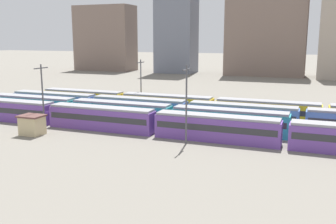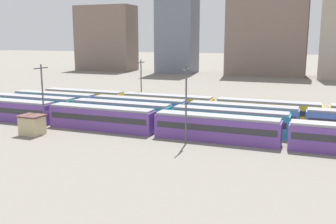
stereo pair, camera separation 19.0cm
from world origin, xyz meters
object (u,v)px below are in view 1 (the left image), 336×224
object	(u,v)px
train_track_0	(217,128)
catenary_pole_1	(141,82)
train_track_1	(121,112)
signal_hut	(32,125)
catenary_pole_0	(43,93)
catenary_pole_2	(186,101)
train_track_2	(302,119)
train_track_3	(215,107)

from	to	relation	value
train_track_0	catenary_pole_1	bearing A→B (deg)	137.88
train_track_1	signal_hut	distance (m)	14.87
train_track_1	catenary_pole_1	distance (m)	14.15
catenary_pole_0	catenary_pole_2	xyz separation A→B (m)	(24.43, -0.46, 0.27)
train_track_0	train_track_1	xyz separation A→B (m)	(-18.14, 5.20, -0.00)
catenary_pole_0	catenary_pole_1	xyz separation A→B (m)	(7.34, 21.41, -0.11)
catenary_pole_2	train_track_2	bearing A→B (deg)	42.78
train_track_2	train_track_3	bearing A→B (deg)	161.42
train_track_0	train_track_2	size ratio (longest dim) A/B	0.83
train_track_3	catenary_pole_1	size ratio (longest dim) A/B	7.31
train_track_0	train_track_2	xyz separation A→B (m)	(11.24, 10.40, 0.00)
train_track_1	catenary_pole_0	bearing A→B (deg)	-140.80
catenary_pole_0	catenary_pole_2	size ratio (longest dim) A/B	0.95
train_track_0	catenary_pole_0	bearing A→B (deg)	-174.30
catenary_pole_1	catenary_pole_2	bearing A→B (deg)	-51.99
train_track_0	catenary_pole_2	distance (m)	6.31
train_track_0	train_track_1	world-z (taller)	same
catenary_pole_1	catenary_pole_2	size ratio (longest dim) A/B	0.93
train_track_1	train_track_3	xyz separation A→B (m)	(13.91, 10.40, 0.00)
train_track_3	signal_hut	distance (m)	31.90
signal_hut	train_track_1	bearing A→B (deg)	53.37
train_track_3	signal_hut	world-z (taller)	train_track_3
catenary_pole_2	catenary_pole_0	bearing A→B (deg)	178.93
catenary_pole_1	train_track_2	bearing A→B (deg)	-14.48
train_track_1	train_track_3	world-z (taller)	same
train_track_0	train_track_2	bearing A→B (deg)	42.78
train_track_3	catenary_pole_1	world-z (taller)	catenary_pole_1
train_track_0	train_track_3	xyz separation A→B (m)	(-4.23, 15.60, 0.00)
train_track_2	train_track_3	size ratio (longest dim) A/B	1.51
catenary_pole_2	catenary_pole_1	bearing A→B (deg)	128.01
train_track_0	train_track_1	size ratio (longest dim) A/B	1.68
train_track_1	train_track_3	size ratio (longest dim) A/B	0.75
train_track_0	train_track_2	distance (m)	15.31
catenary_pole_1	signal_hut	size ratio (longest dim) A/B	2.84
catenary_pole_2	signal_hut	bearing A→B (deg)	-171.57
train_track_2	catenary_pole_2	size ratio (longest dim) A/B	10.28
train_track_0	catenary_pole_1	size ratio (longest dim) A/B	9.17
train_track_3	catenary_pole_1	xyz separation A→B (m)	(-16.36, 3.02, 3.75)
train_track_0	signal_hut	distance (m)	27.84
train_track_3	catenary_pole_2	size ratio (longest dim) A/B	6.83
train_track_0	catenary_pole_0	xyz separation A→B (m)	(-27.94, -2.79, 3.86)
catenary_pole_2	train_track_1	bearing A→B (deg)	150.01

